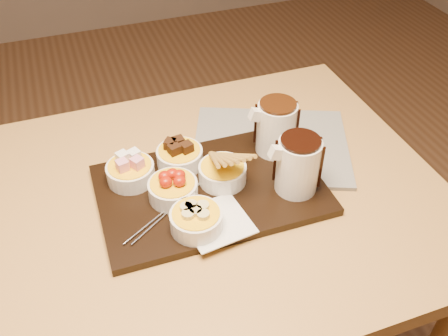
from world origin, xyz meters
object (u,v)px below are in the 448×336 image
object	(u,v)px
dining_table	(162,236)
pitcher_milk_chocolate	(276,128)
serving_board	(210,190)
pitcher_dark_chocolate	(298,166)
newspaper	(271,145)
bowl_strawberries	(173,190)

from	to	relation	value
dining_table	pitcher_milk_chocolate	world-z (taller)	pitcher_milk_chocolate
dining_table	serving_board	distance (m)	0.16
pitcher_dark_chocolate	newspaper	distance (m)	0.18
serving_board	pitcher_milk_chocolate	distance (m)	0.20
newspaper	serving_board	bearing A→B (deg)	-128.60
dining_table	pitcher_milk_chocolate	size ratio (longest dim) A/B	10.13
serving_board	pitcher_dark_chocolate	world-z (taller)	pitcher_dark_chocolate
bowl_strawberries	pitcher_milk_chocolate	world-z (taller)	pitcher_milk_chocolate
bowl_strawberries	pitcher_milk_chocolate	bearing A→B (deg)	15.73
serving_board	pitcher_milk_chocolate	size ratio (longest dim) A/B	3.88
dining_table	newspaper	distance (m)	0.32
pitcher_milk_chocolate	newspaper	world-z (taller)	pitcher_milk_chocolate
newspaper	pitcher_milk_chocolate	bearing A→B (deg)	-77.18
dining_table	newspaper	world-z (taller)	newspaper
dining_table	newspaper	size ratio (longest dim) A/B	3.39
dining_table	pitcher_dark_chocolate	bearing A→B (deg)	-13.50
pitcher_dark_chocolate	newspaper	xyz separation A→B (m)	(0.02, 0.16, -0.07)
bowl_strawberries	serving_board	bearing A→B (deg)	2.91
pitcher_milk_chocolate	newspaper	xyz separation A→B (m)	(0.01, 0.03, -0.07)
bowl_strawberries	newspaper	bearing A→B (deg)	21.50
serving_board	pitcher_dark_chocolate	xyz separation A→B (m)	(0.16, -0.06, 0.07)
serving_board	newspaper	distance (m)	0.21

